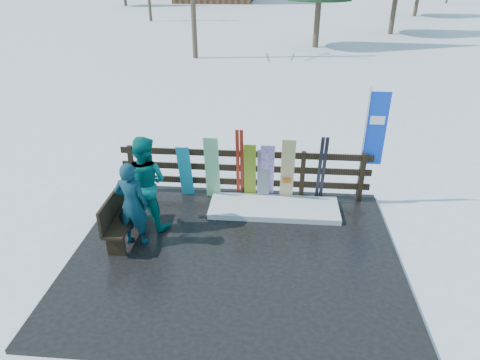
# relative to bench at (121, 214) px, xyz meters

# --- Properties ---
(ground) EXTENTS (700.00, 700.00, 0.00)m
(ground) POSITION_rel_bench_xyz_m (2.24, -0.36, -0.60)
(ground) COLOR white
(ground) RESTS_ON ground
(deck) EXTENTS (6.00, 5.00, 0.08)m
(deck) POSITION_rel_bench_xyz_m (2.24, -0.36, -0.56)
(deck) COLOR black
(deck) RESTS_ON ground
(fence) EXTENTS (5.60, 0.10, 1.15)m
(fence) POSITION_rel_bench_xyz_m (2.24, 1.84, 0.14)
(fence) COLOR black
(fence) RESTS_ON deck
(snow_patch) EXTENTS (2.79, 1.00, 0.12)m
(snow_patch) POSITION_rel_bench_xyz_m (2.93, 1.24, -0.46)
(snow_patch) COLOR white
(snow_patch) RESTS_ON deck
(bench) EXTENTS (0.41, 1.50, 0.97)m
(bench) POSITION_rel_bench_xyz_m (0.00, 0.00, 0.00)
(bench) COLOR black
(bench) RESTS_ON deck
(snowboard_0) EXTENTS (0.29, 0.38, 1.33)m
(snowboard_0) POSITION_rel_bench_xyz_m (0.94, 1.62, 0.15)
(snowboard_0) COLOR #1CA4C0
(snowboard_0) RESTS_ON deck
(snowboard_1) EXTENTS (0.31, 0.28, 1.55)m
(snowboard_1) POSITION_rel_bench_xyz_m (1.54, 1.62, 0.26)
(snowboard_1) COLOR white
(snowboard_1) RESTS_ON deck
(snowboard_2) EXTENTS (0.26, 0.38, 1.44)m
(snowboard_2) POSITION_rel_bench_xyz_m (2.38, 1.62, 0.20)
(snowboard_2) COLOR #D8FF1B
(snowboard_2) RESTS_ON deck
(snowboard_3) EXTENTS (0.30, 0.42, 1.44)m
(snowboard_3) POSITION_rel_bench_xyz_m (2.76, 1.62, 0.21)
(snowboard_3) COLOR white
(snowboard_3) RESTS_ON deck
(snowboard_4) EXTENTS (0.27, 0.24, 1.31)m
(snowboard_4) POSITION_rel_bench_xyz_m (2.68, 1.62, 0.14)
(snowboard_4) COLOR black
(snowboard_4) RESTS_ON deck
(snowboard_5) EXTENTS (0.29, 0.27, 1.56)m
(snowboard_5) POSITION_rel_bench_xyz_m (3.19, 1.62, 0.26)
(snowboard_5) COLOR silver
(snowboard_5) RESTS_ON deck
(ski_pair_a) EXTENTS (0.16, 0.32, 1.72)m
(ski_pair_a) POSITION_rel_bench_xyz_m (2.15, 1.69, 0.35)
(ski_pair_a) COLOR #AD2615
(ski_pair_a) RESTS_ON deck
(ski_pair_b) EXTENTS (0.17, 0.32, 1.62)m
(ski_pair_b) POSITION_rel_bench_xyz_m (3.93, 1.69, 0.30)
(ski_pair_b) COLOR black
(ski_pair_b) RESTS_ON deck
(rental_flag) EXTENTS (0.45, 0.04, 2.60)m
(rental_flag) POSITION_rel_bench_xyz_m (4.95, 1.89, 1.09)
(rental_flag) COLOR silver
(rental_flag) RESTS_ON deck
(person_front) EXTENTS (0.64, 0.44, 1.69)m
(person_front) POSITION_rel_bench_xyz_m (0.31, -0.17, 0.33)
(person_front) COLOR #0E494B
(person_front) RESTS_ON deck
(person_back) EXTENTS (1.06, 0.89, 1.94)m
(person_back) POSITION_rel_bench_xyz_m (0.39, 0.44, 0.45)
(person_back) COLOR #056D67
(person_back) RESTS_ON deck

